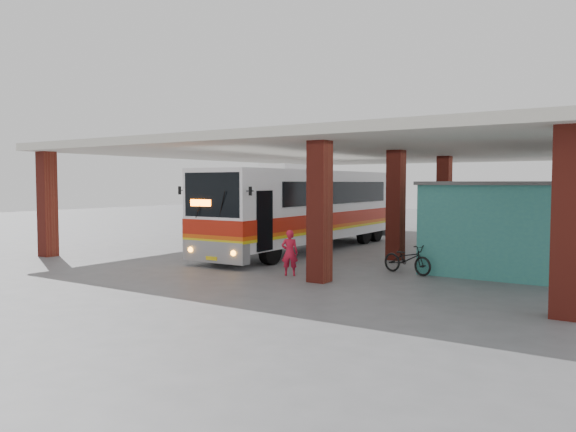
% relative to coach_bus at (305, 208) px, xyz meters
% --- Properties ---
extents(ground, '(90.00, 90.00, 0.00)m').
position_rel_coach_bus_xyz_m(ground, '(1.65, -3.65, -1.91)').
color(ground, '#515154').
rests_on(ground, ground).
extents(brick_columns, '(20.10, 21.60, 4.35)m').
position_rel_coach_bus_xyz_m(brick_columns, '(3.08, 1.35, 0.26)').
color(brick_columns, maroon).
rests_on(brick_columns, ground).
extents(canopy_roof, '(21.00, 23.00, 0.30)m').
position_rel_coach_bus_xyz_m(canopy_roof, '(2.15, 2.85, 2.59)').
color(canopy_roof, silver).
rests_on(canopy_roof, brick_columns).
extents(shop_building, '(5.20, 8.20, 3.11)m').
position_rel_coach_bus_xyz_m(shop_building, '(9.14, 0.35, -0.35)').
color(shop_building, '#307877').
rests_on(shop_building, ground).
extents(coach_bus, '(3.06, 13.27, 3.85)m').
position_rel_coach_bus_xyz_m(coach_bus, '(0.00, 0.00, 0.00)').
color(coach_bus, white).
rests_on(coach_bus, ground).
extents(motorcycle, '(2.02, 1.16, 1.01)m').
position_rel_coach_bus_xyz_m(motorcycle, '(6.35, -3.70, -1.41)').
color(motorcycle, black).
rests_on(motorcycle, ground).
extents(pedestrian, '(0.66, 0.58, 1.52)m').
position_rel_coach_bus_xyz_m(pedestrian, '(3.25, -6.19, -1.15)').
color(pedestrian, red).
rests_on(pedestrian, ground).
extents(red_chair, '(0.56, 0.56, 0.81)m').
position_rel_coach_bus_xyz_m(red_chair, '(6.29, 4.11, -1.54)').
color(red_chair, red).
rests_on(red_chair, ground).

